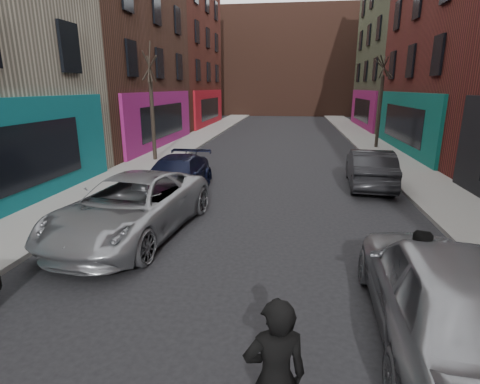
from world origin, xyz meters
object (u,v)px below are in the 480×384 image
(tree_left_far, at_px, (151,95))
(tree_right_far, at_px, (381,91))
(pedestrian, at_px, (414,278))
(skateboarder, at_px, (275,379))
(parked_right_end, at_px, (370,168))
(parked_right_far, at_px, (444,291))
(parked_left_far, at_px, (132,206))
(parked_left_end, at_px, (176,177))

(tree_left_far, height_order, tree_right_far, tree_right_far)
(tree_right_far, height_order, pedestrian, tree_right_far)
(tree_right_far, height_order, skateboarder, tree_right_far)
(tree_left_far, bearing_deg, parked_right_end, -19.95)
(tree_left_far, relative_size, pedestrian, 3.91)
(tree_left_far, distance_m, pedestrian, 15.98)
(parked_right_far, bearing_deg, pedestrian, -47.22)
(tree_right_far, bearing_deg, skateboarder, -104.06)
(parked_left_far, xyz_separation_m, parked_right_far, (6.43, -3.50, 0.07))
(tree_left_far, relative_size, skateboarder, 3.63)
(parked_left_end, height_order, pedestrian, pedestrian)
(tree_left_far, xyz_separation_m, parked_right_end, (10.16, -3.69, -2.65))
(parked_left_end, height_order, parked_right_end, parked_right_end)
(parked_left_far, relative_size, pedestrian, 3.38)
(tree_right_far, bearing_deg, parked_left_far, -120.82)
(parked_left_far, height_order, pedestrian, pedestrian)
(parked_right_far, xyz_separation_m, pedestrian, (-0.31, 0.38, -0.01))
(skateboarder, bearing_deg, parked_right_end, -118.74)
(skateboarder, height_order, pedestrian, skateboarder)
(tree_left_far, xyz_separation_m, tree_right_far, (12.40, 6.00, 0.15))
(tree_left_far, xyz_separation_m, skateboarder, (7.01, -15.51, -2.39))
(pedestrian, bearing_deg, parked_right_far, 127.23)
(parked_right_far, bearing_deg, parked_left_end, -45.37)
(tree_left_far, distance_m, parked_right_end, 11.13)
(tree_right_far, relative_size, parked_right_far, 1.37)
(parked_right_far, bearing_deg, tree_left_far, -51.42)
(parked_right_far, bearing_deg, tree_right_far, -95.63)
(parked_left_end, relative_size, pedestrian, 2.84)
(parked_left_far, xyz_separation_m, pedestrian, (6.12, -3.12, 0.06))
(parked_left_end, relative_size, parked_right_end, 1.06)
(tree_right_far, distance_m, parked_left_far, 18.55)
(parked_left_end, distance_m, parked_right_far, 9.71)
(parked_left_far, bearing_deg, tree_left_far, 113.36)
(parked_left_end, relative_size, parked_right_far, 0.95)
(parked_left_far, bearing_deg, pedestrian, -20.75)
(skateboarder, bearing_deg, parked_right_far, -150.79)
(tree_left_far, height_order, parked_right_end, tree_left_far)
(parked_right_end, distance_m, skateboarder, 12.23)
(pedestrian, bearing_deg, parked_right_end, -98.86)
(tree_right_far, relative_size, pedestrian, 4.09)
(parked_left_far, bearing_deg, parked_left_end, 96.27)
(parked_right_end, height_order, skateboarder, skateboarder)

